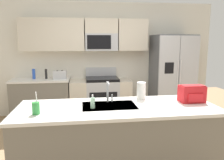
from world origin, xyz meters
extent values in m
plane|color=#997A56|center=(0.00, 0.00, 0.00)|extent=(9.00, 9.00, 0.00)
cube|color=silver|center=(0.00, 2.15, 1.30)|extent=(5.20, 0.10, 2.60)
cube|color=beige|center=(-1.50, 1.94, 1.85)|extent=(0.70, 0.32, 0.70)
cube|color=beige|center=(-0.81, 1.94, 1.85)|extent=(0.67, 0.32, 0.70)
cube|color=beige|center=(0.62, 1.94, 1.85)|extent=(0.67, 0.32, 0.70)
cube|color=#B7BABF|center=(-0.10, 1.94, 1.69)|extent=(0.72, 0.32, 0.38)
cube|color=black|center=(-0.16, 1.78, 1.69)|extent=(0.52, 0.01, 0.30)
cube|color=beige|center=(-0.10, 1.94, 2.04)|extent=(0.72, 0.32, 0.32)
cube|color=slate|center=(-1.44, 1.80, 0.43)|extent=(1.21, 0.60, 0.86)
cube|color=silver|center=(-1.44, 1.80, 0.88)|extent=(1.24, 0.63, 0.04)
cube|color=#B7BABF|center=(-0.10, 1.80, 0.42)|extent=(0.72, 0.60, 0.84)
cube|color=black|center=(-0.10, 1.50, 0.45)|extent=(0.60, 0.01, 0.36)
cube|color=black|center=(-0.10, 1.80, 0.87)|extent=(0.72, 0.60, 0.06)
cube|color=#B7BABF|center=(-0.10, 2.07, 1.00)|extent=(0.72, 0.06, 0.20)
cube|color=beige|center=(-0.64, 1.80, 0.42)|extent=(0.36, 0.60, 0.84)
cube|color=beige|center=(0.40, 1.80, 0.42)|extent=(0.28, 0.60, 0.84)
cube|color=#4C4F54|center=(1.53, 1.75, 0.93)|extent=(0.90, 0.70, 1.85)
cube|color=#B7BABF|center=(1.30, 1.38, 0.93)|extent=(0.44, 0.04, 1.81)
cube|color=#B7BABF|center=(1.75, 1.38, 0.93)|extent=(0.44, 0.04, 1.81)
cylinder|color=silver|center=(1.50, 1.35, 1.02)|extent=(0.02, 0.02, 0.60)
cylinder|color=silver|center=(1.56, 1.35, 1.02)|extent=(0.02, 0.02, 0.60)
cube|color=black|center=(1.30, 1.36, 1.15)|extent=(0.20, 0.00, 0.24)
cube|color=slate|center=(-0.11, -0.46, 0.43)|extent=(2.47, 0.88, 0.86)
cube|color=silver|center=(-0.11, -0.46, 0.88)|extent=(2.51, 0.92, 0.04)
cube|color=#B7BABF|center=(-0.21, -0.41, 0.89)|extent=(0.68, 0.44, 0.03)
cube|color=#B7BABF|center=(-1.02, 1.75, 0.99)|extent=(0.28, 0.16, 0.18)
cube|color=black|center=(-1.07, 1.75, 1.08)|extent=(0.03, 0.11, 0.01)
cube|color=black|center=(-0.97, 1.75, 1.08)|extent=(0.03, 0.11, 0.01)
cylinder|color=black|center=(-1.32, 1.80, 1.01)|extent=(0.05, 0.05, 0.21)
cylinder|color=blue|center=(-1.58, 1.84, 1.01)|extent=(0.06, 0.06, 0.22)
cylinder|color=#B7BABF|center=(-0.21, -0.24, 1.04)|extent=(0.03, 0.03, 0.28)
cylinder|color=#B7BABF|center=(-0.21, -0.34, 1.17)|extent=(0.02, 0.20, 0.02)
cylinder|color=#B7BABF|center=(-0.15, -0.24, 0.95)|extent=(0.02, 0.02, 0.10)
cylinder|color=green|center=(-1.06, -0.64, 0.97)|extent=(0.08, 0.08, 0.14)
cylinder|color=white|center=(-1.05, -0.64, 1.09)|extent=(0.01, 0.03, 0.14)
cylinder|color=#A5D8B2|center=(-0.42, -0.50, 0.97)|extent=(0.06, 0.06, 0.13)
cylinder|color=white|center=(-0.42, -0.50, 1.05)|extent=(0.02, 0.02, 0.04)
cylinder|color=white|center=(0.28, -0.15, 1.02)|extent=(0.12, 0.12, 0.24)
cube|color=red|center=(0.92, -0.39, 1.01)|extent=(0.32, 0.20, 0.22)
cube|color=#AD1A1E|center=(0.92, -0.41, 1.11)|extent=(0.30, 0.14, 0.03)
cube|color=red|center=(0.92, -0.49, 0.98)|extent=(0.20, 0.03, 0.11)
camera|label=1|loc=(-0.54, -3.12, 1.70)|focal=35.53mm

